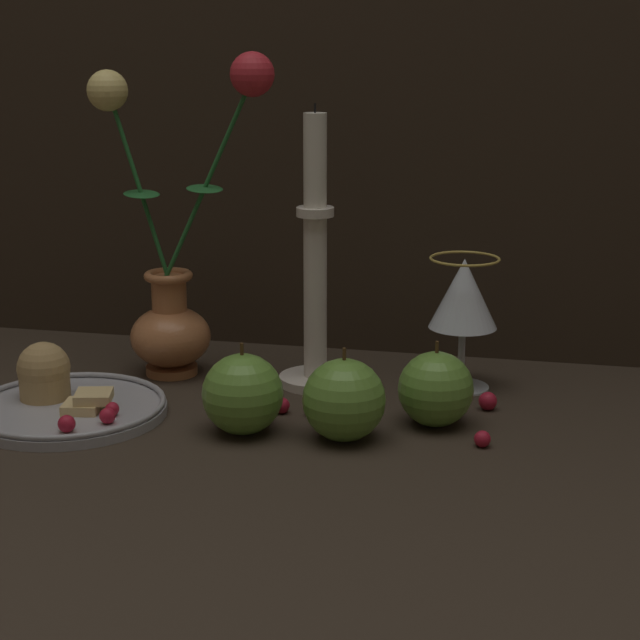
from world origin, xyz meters
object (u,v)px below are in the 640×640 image
plate_with_pastries (62,398)px  candlestick (315,281)px  apple_near_glass (436,389)px  apple_at_table_edge (344,400)px  wine_glass (463,298)px  vase (173,278)px  apple_beside_vase (243,394)px

plate_with_pastries → candlestick: (0.24, 0.15, 0.10)m
apple_near_glass → apple_at_table_edge: apple_at_table_edge is taller
wine_glass → apple_near_glass: wine_glass is taller
candlestick → vase: bearing=-179.9°
plate_with_pastries → candlestick: 0.30m
apple_beside_vase → apple_at_table_edge: size_ratio=1.00×
apple_beside_vase → apple_near_glass: (0.18, 0.06, -0.00)m
vase → apple_near_glass: (0.31, -0.10, -0.08)m
wine_glass → apple_beside_vase: bearing=-136.6°
candlestick → apple_near_glass: bearing=-34.8°
candlestick → apple_near_glass: candlestick is taller
apple_at_table_edge → plate_with_pastries: bearing=178.2°
apple_at_table_edge → apple_near_glass: bearing=35.6°
apple_beside_vase → plate_with_pastries: bearing=176.2°
wine_glass → apple_near_glass: (-0.01, -0.12, -0.07)m
apple_beside_vase → apple_near_glass: bearing=18.9°
plate_with_pastries → apple_at_table_edge: 0.30m
vase → apple_at_table_edge: vase is taller
vase → plate_with_pastries: vase is taller
wine_glass → apple_beside_vase: size_ratio=1.60×
vase → wine_glass: 0.33m
wine_glass → apple_at_table_edge: (-0.10, -0.18, -0.06)m
vase → candlestick: 0.17m
plate_with_pastries → wine_glass: 0.45m
vase → apple_at_table_edge: bearing=-34.9°
vase → plate_with_pastries: (-0.07, -0.15, -0.10)m
vase → apple_near_glass: 0.34m
vase → plate_with_pastries: size_ratio=1.80×
plate_with_pastries → apple_near_glass: (0.39, 0.05, 0.02)m
apple_beside_vase → apple_at_table_edge: (0.10, 0.00, 0.00)m
vase → apple_at_table_edge: size_ratio=3.92×
plate_with_pastries → apple_at_table_edge: bearing=-1.8°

